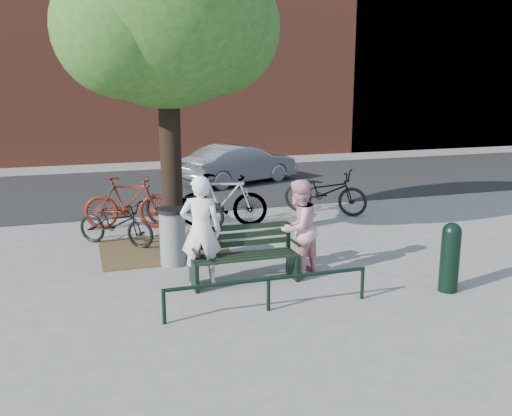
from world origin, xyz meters
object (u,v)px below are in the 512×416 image
object	(u,v)px
bicycle_c	(184,204)
park_bench	(243,253)
person_left	(201,231)
person_right	(298,228)
bollard	(450,255)
parked_car	(240,164)
litter_bin	(173,236)

from	to	relation	value
bicycle_c	park_bench	bearing A→B (deg)	-131.65
person_left	person_right	bearing A→B (deg)	-165.87
bollard	person_left	bearing A→B (deg)	157.93
person_left	bicycle_c	world-z (taller)	person_left
person_right	parked_car	bearing A→B (deg)	-131.56
park_bench	person_right	xyz separation A→B (m)	(0.95, -0.01, 0.35)
park_bench	litter_bin	size ratio (longest dim) A/B	1.69
person_left	parked_car	bearing A→B (deg)	-92.82
park_bench	parked_car	distance (m)	8.76
bicycle_c	person_right	bearing A→B (deg)	-117.59
person_left	bicycle_c	distance (m)	3.64
litter_bin	parked_car	xyz separation A→B (m)	(3.32, 7.24, 0.10)
bicycle_c	bollard	bearing A→B (deg)	-103.74
person_left	parked_car	size ratio (longest dim) A/B	0.48
person_left	bollard	xyz separation A→B (m)	(3.62, -1.47, -0.30)
bollard	park_bench	bearing A→B (deg)	154.58
litter_bin	bicycle_c	bearing A→B (deg)	75.05
litter_bin	person_left	bearing A→B (deg)	-76.00
park_bench	person_left	distance (m)	0.80
person_left	bicycle_c	xyz separation A→B (m)	(0.38, 3.60, -0.36)
bollard	bicycle_c	bearing A→B (deg)	122.61
bicycle_c	parked_car	size ratio (longest dim) A/B	0.55
park_bench	parked_car	world-z (taller)	parked_car
litter_bin	parked_car	size ratio (longest dim) A/B	0.28
park_bench	person_right	world-z (taller)	person_right
park_bench	litter_bin	xyz separation A→B (m)	(-0.96, 1.20, 0.04)
person_right	parked_car	xyz separation A→B (m)	(1.40, 8.45, -0.21)
park_bench	person_right	bearing A→B (deg)	-0.86
bollard	bicycle_c	world-z (taller)	bollard
litter_bin	bollard	bearing A→B (deg)	-33.60
person_left	bollard	distance (m)	3.92
person_left	person_right	distance (m)	1.64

